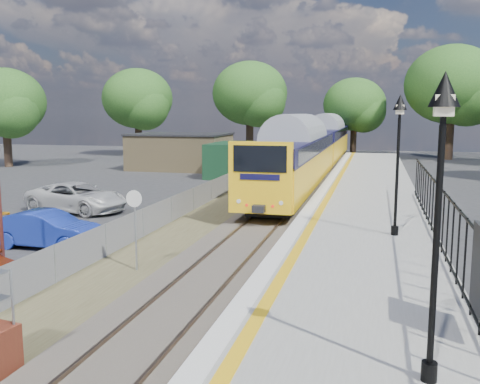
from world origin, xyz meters
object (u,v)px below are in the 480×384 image
(train, at_px, (315,146))
(car_blue, at_px, (47,229))
(victorian_lamp_north, at_px, (399,132))
(victorian_lamp_south, at_px, (441,157))
(car_white, at_px, (77,197))
(speed_sign, at_px, (135,218))
(car_yellow, at_px, (42,229))

(train, bearing_deg, car_blue, -105.60)
(victorian_lamp_north, distance_m, car_blue, 12.88)
(victorian_lamp_south, xyz_separation_m, car_blue, (-12.50, 8.77, -3.62))
(car_white, bearing_deg, speed_sign, -128.56)
(victorian_lamp_north, relative_size, speed_sign, 1.78)
(car_white, bearing_deg, victorian_lamp_north, -98.40)
(victorian_lamp_south, relative_size, car_yellow, 1.20)
(speed_sign, bearing_deg, car_yellow, 154.81)
(victorian_lamp_south, height_order, car_blue, victorian_lamp_south)
(victorian_lamp_north, xyz_separation_m, car_blue, (-12.30, -1.23, -3.62))
(victorian_lamp_north, relative_size, car_blue, 1.11)
(victorian_lamp_south, relative_size, car_white, 0.88)
(victorian_lamp_north, relative_size, train, 0.11)
(victorian_lamp_north, relative_size, car_white, 0.88)
(victorian_lamp_north, height_order, speed_sign, victorian_lamp_north)
(car_blue, bearing_deg, victorian_lamp_north, -83.55)
(victorian_lamp_south, xyz_separation_m, speed_sign, (-8.00, 6.74, -2.57))
(speed_sign, bearing_deg, car_blue, 157.04)
(speed_sign, bearing_deg, victorian_lamp_north, 23.97)
(victorian_lamp_north, distance_m, car_white, 16.46)
(car_white, bearing_deg, train, -16.58)
(train, distance_m, speed_sign, 27.20)
(train, height_order, speed_sign, train)
(train, height_order, car_blue, train)
(victorian_lamp_south, height_order, victorian_lamp_north, same)
(victorian_lamp_south, relative_size, victorian_lamp_north, 1.00)
(train, bearing_deg, victorian_lamp_south, -80.76)
(car_white, bearing_deg, victorian_lamp_south, -123.79)
(car_blue, relative_size, car_white, 0.79)
(victorian_lamp_south, xyz_separation_m, car_yellow, (-13.02, 9.25, -3.74))
(victorian_lamp_south, bearing_deg, victorian_lamp_north, 91.15)
(victorian_lamp_south, distance_m, victorian_lamp_north, 10.00)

